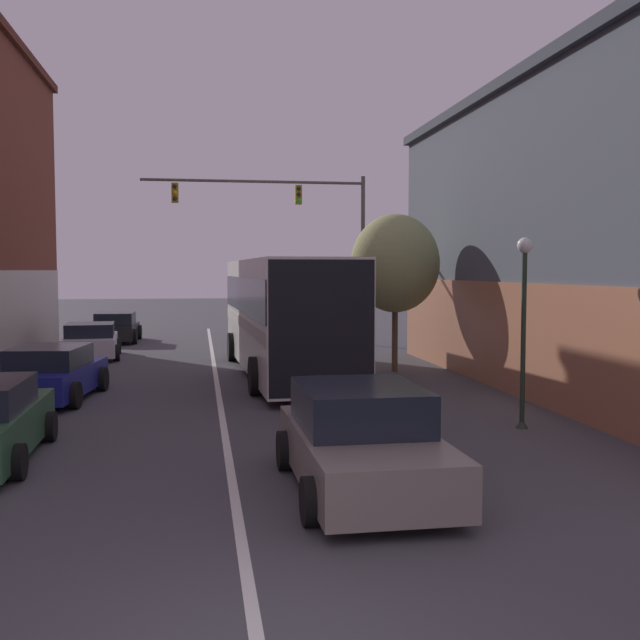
{
  "coord_description": "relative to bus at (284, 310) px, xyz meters",
  "views": [
    {
      "loc": [
        -0.46,
        -5.68,
        3.21
      ],
      "look_at": [
        2.87,
        14.97,
        1.81
      ],
      "focal_mm": 42.0,
      "sensor_mm": 36.0,
      "label": 1
    }
  ],
  "objects": [
    {
      "name": "lane_center_line",
      "position": [
        -2.08,
        -2.26,
        -1.97
      ],
      "size": [
        0.14,
        41.65,
        0.01
      ],
      "color": "silver",
      "rests_on": "ground_plane"
    },
    {
      "name": "bus",
      "position": [
        0.0,
        0.0,
        0.0
      ],
      "size": [
        3.18,
        12.08,
        3.52
      ],
      "rotation": [
        0.0,
        0.0,
        1.61
      ],
      "color": "silver",
      "rests_on": "ground_plane"
    },
    {
      "name": "hatchback_foreground",
      "position": [
        -0.22,
        -12.24,
        -1.26
      ],
      "size": [
        2.22,
        4.36,
        1.51
      ],
      "rotation": [
        0.0,
        0.0,
        1.58
      ],
      "color": "slate",
      "rests_on": "ground_plane"
    },
    {
      "name": "parked_car_left_mid",
      "position": [
        -6.25,
        11.49,
        -1.34
      ],
      "size": [
        2.05,
        3.87,
        1.33
      ],
      "rotation": [
        0.0,
        0.0,
        1.57
      ],
      "color": "black",
      "rests_on": "ground_plane"
    },
    {
      "name": "parked_car_left_far",
      "position": [
        -6.49,
        5.36,
        -1.36
      ],
      "size": [
        2.32,
        4.0,
        1.28
      ],
      "rotation": [
        0.0,
        0.0,
        1.65
      ],
      "color": "silver",
      "rests_on": "ground_plane"
    },
    {
      "name": "parked_car_left_distant",
      "position": [
        -6.16,
        -3.64,
        -1.33
      ],
      "size": [
        2.37,
        4.32,
        1.35
      ],
      "rotation": [
        0.0,
        0.0,
        1.45
      ],
      "color": "navy",
      "rests_on": "ground_plane"
    },
    {
      "name": "traffic_signal_gantry",
      "position": [
        1.66,
        8.55,
        3.25
      ],
      "size": [
        9.33,
        0.36,
        7.18
      ],
      "color": "#514C47",
      "rests_on": "ground_plane"
    },
    {
      "name": "street_lamp",
      "position": [
        3.9,
        -8.59,
        0.28
      ],
      "size": [
        0.32,
        0.32,
        3.86
      ],
      "color": "#233323",
      "rests_on": "ground_plane"
    },
    {
      "name": "street_tree_near",
      "position": [
        3.54,
        0.09,
        1.44
      ],
      "size": [
        2.81,
        2.52,
        4.96
      ],
      "color": "brown",
      "rests_on": "ground_plane"
    }
  ]
}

